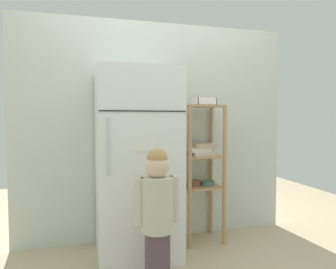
# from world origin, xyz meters

# --- Properties ---
(ground_plane) EXTENTS (6.00, 6.00, 0.00)m
(ground_plane) POSITION_xyz_m (0.00, 0.00, 0.00)
(ground_plane) COLOR tan
(kitchen_wall_back) EXTENTS (2.63, 0.03, 2.06)m
(kitchen_wall_back) POSITION_xyz_m (0.00, 0.36, 1.03)
(kitchen_wall_back) COLOR silver
(kitchen_wall_back) RESTS_ON ground
(refrigerator) EXTENTS (0.66, 0.65, 1.56)m
(refrigerator) POSITION_xyz_m (-0.25, 0.02, 0.78)
(refrigerator) COLOR white
(refrigerator) RESTS_ON ground
(child_standing) EXTENTS (0.31, 0.23, 0.95)m
(child_standing) POSITION_xyz_m (-0.21, -0.53, 0.58)
(child_standing) COLOR #5E4854
(child_standing) RESTS_ON ground
(pantry_shelf_unit) EXTENTS (0.37, 0.33, 1.28)m
(pantry_shelf_unit) POSITION_xyz_m (0.38, 0.16, 0.76)
(pantry_shelf_unit) COLOR tan
(pantry_shelf_unit) RESTS_ON ground
(fruit_bin) EXTENTS (0.18, 0.18, 0.08)m
(fruit_bin) POSITION_xyz_m (0.41, 0.17, 1.31)
(fruit_bin) COLOR white
(fruit_bin) RESTS_ON pantry_shelf_unit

